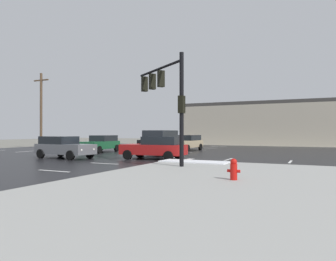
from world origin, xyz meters
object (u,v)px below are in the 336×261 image
object	(u,v)px
sedan_red	(156,147)
utility_pole_far	(41,109)
suv_black	(161,142)
fire_hydrant	(234,169)
sedan_green	(101,143)
sedan_grey	(63,147)
sedan_tan	(187,142)
traffic_signal_mast	(166,91)

from	to	relation	value
sedan_red	utility_pole_far	world-z (taller)	utility_pole_far
sedan_red	suv_black	distance (m)	4.40
sedan_red	fire_hydrant	bearing A→B (deg)	131.00
sedan_green	utility_pole_far	xyz separation A→B (m)	(-10.24, 2.23, 3.70)
sedan_green	utility_pole_far	distance (m)	11.12
sedan_grey	suv_black	xyz separation A→B (m)	(4.77, 6.15, 0.24)
fire_hydrant	sedan_green	bearing A→B (deg)	141.59
fire_hydrant	sedan_red	xyz separation A→B (m)	(-7.37, 7.73, 0.32)
fire_hydrant	sedan_green	distance (m)	20.06
fire_hydrant	utility_pole_far	distance (m)	30.09
fire_hydrant	suv_black	bearing A→B (deg)	127.42
utility_pole_far	fire_hydrant	bearing A→B (deg)	-29.50
sedan_green	utility_pole_far	size ratio (longest dim) A/B	0.54
fire_hydrant	sedan_green	size ratio (longest dim) A/B	0.17
sedan_tan	sedan_green	xyz separation A→B (m)	(-6.36, -5.94, 0.00)
sedan_tan	sedan_green	size ratio (longest dim) A/B	0.99
traffic_signal_mast	sedan_green	size ratio (longest dim) A/B	1.27
suv_black	sedan_tan	bearing A→B (deg)	179.89
traffic_signal_mast	utility_pole_far	bearing A→B (deg)	9.64
traffic_signal_mast	sedan_tan	distance (m)	15.10
traffic_signal_mast	utility_pole_far	distance (m)	23.44
fire_hydrant	sedan_grey	size ratio (longest dim) A/B	0.17
sedan_grey	utility_pole_far	distance (m)	15.60
fire_hydrant	sedan_tan	bearing A→B (deg)	116.95
traffic_signal_mast	fire_hydrant	world-z (taller)	traffic_signal_mast
sedan_green	suv_black	bearing A→B (deg)	79.14
traffic_signal_mast	sedan_green	xyz separation A→B (m)	(-10.79, 8.10, -3.36)
utility_pole_far	suv_black	bearing A→B (deg)	-9.69
sedan_tan	sedan_grey	distance (m)	13.51
sedan_tan	sedan_green	world-z (taller)	same
suv_black	utility_pole_far	world-z (taller)	utility_pole_far
fire_hydrant	sedan_green	world-z (taller)	sedan_green
sedan_green	sedan_tan	bearing A→B (deg)	127.86
traffic_signal_mast	sedan_grey	distance (m)	9.58
traffic_signal_mast	sedan_green	world-z (taller)	traffic_signal_mast
utility_pole_far	traffic_signal_mast	bearing A→B (deg)	-26.15
sedan_green	traffic_signal_mast	bearing A→B (deg)	47.91
fire_hydrant	sedan_red	world-z (taller)	sedan_red
sedan_tan	utility_pole_far	bearing A→B (deg)	-73.45
sedan_tan	utility_pole_far	world-z (taller)	utility_pole_far
sedan_grey	utility_pole_far	size ratio (longest dim) A/B	0.54
sedan_tan	sedan_grey	bearing A→B (deg)	-15.26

